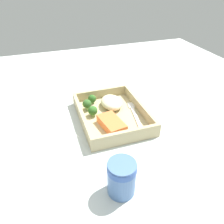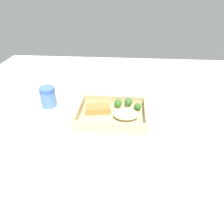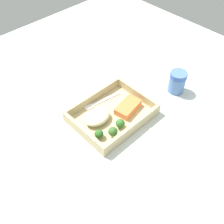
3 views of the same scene
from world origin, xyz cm
name	(u,v)px [view 2 (image 2 of 3)]	position (x,y,z in cm)	size (l,w,h in cm)	color
ground_plane	(112,120)	(0.00, 0.00, -1.00)	(160.00, 160.00, 2.00)	silver
takeout_tray	(112,116)	(0.00, 0.00, 0.60)	(28.28, 21.99, 1.20)	tan
tray_rim	(112,111)	(0.00, 0.00, 2.96)	(28.28, 21.99, 3.51)	tan
salmon_fillet	(98,109)	(-6.08, 2.20, 2.53)	(10.25, 5.78, 2.67)	orange
mashed_potatoes	(126,114)	(5.65, -1.76, 3.01)	(10.04, 7.57, 3.62)	beige
broccoli_floret_1	(118,104)	(2.06, 6.26, 3.24)	(3.24, 3.24, 3.74)	#759951
broccoli_floret_2	(138,107)	(10.34, 4.42, 3.02)	(3.04, 3.04, 3.40)	#7EAB5A
broccoli_floret_3	(129,102)	(6.52, 7.22, 3.52)	(3.23, 3.23, 4.04)	#80AC63
fork	(107,126)	(-1.27, -7.88, 1.42)	(15.85, 4.34, 0.44)	white
paper_cup	(48,96)	(-28.69, 7.42, 5.08)	(6.72, 6.72, 9.08)	#4D72AC
receipt_slip	(108,94)	(-3.91, 20.89, 0.12)	(9.89, 12.78, 0.24)	white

